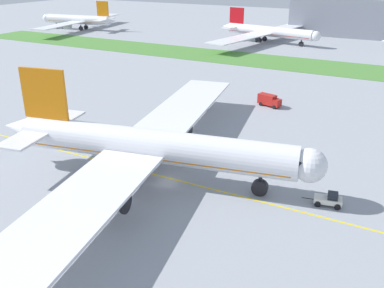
{
  "coord_description": "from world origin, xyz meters",
  "views": [
    {
      "loc": [
        34.25,
        -54.48,
        33.72
      ],
      "look_at": [
        0.41,
        8.14,
        3.83
      ],
      "focal_mm": 40.38,
      "sensor_mm": 36.0,
      "label": 1
    }
  ],
  "objects_px": {
    "service_truck_baggage_loader": "(269,100)",
    "service_truck_catering_van": "(184,102)",
    "pushback_tug": "(329,199)",
    "ground_crew_wingwalker_port": "(79,173)",
    "airliner_foreground": "(148,146)",
    "parked_airliner_far_centre": "(267,32)",
    "parked_airliner_far_left": "(79,20)"
  },
  "relations": [
    {
      "from": "service_truck_baggage_loader",
      "to": "service_truck_catering_van",
      "type": "relative_size",
      "value": 1.06
    },
    {
      "from": "pushback_tug",
      "to": "ground_crew_wingwalker_port",
      "type": "distance_m",
      "value": 40.54
    },
    {
      "from": "airliner_foreground",
      "to": "parked_airliner_far_centre",
      "type": "height_order",
      "value": "airliner_foreground"
    },
    {
      "from": "service_truck_catering_van",
      "to": "parked_airliner_far_centre",
      "type": "relative_size",
      "value": 0.07
    },
    {
      "from": "pushback_tug",
      "to": "service_truck_baggage_loader",
      "type": "xyz_separation_m",
      "value": [
        -24.06,
        42.46,
        0.63
      ]
    },
    {
      "from": "service_truck_catering_van",
      "to": "service_truck_baggage_loader",
      "type": "bearing_deg",
      "value": 33.17
    },
    {
      "from": "pushback_tug",
      "to": "ground_crew_wingwalker_port",
      "type": "height_order",
      "value": "pushback_tug"
    },
    {
      "from": "service_truck_baggage_loader",
      "to": "parked_airliner_far_left",
      "type": "xyz_separation_m",
      "value": [
        -136.52,
        82.07,
        3.61
      ]
    },
    {
      "from": "airliner_foreground",
      "to": "ground_crew_wingwalker_port",
      "type": "xyz_separation_m",
      "value": [
        -10.41,
        -5.68,
        -4.96
      ]
    },
    {
      "from": "airliner_foreground",
      "to": "ground_crew_wingwalker_port",
      "type": "distance_m",
      "value": 12.86
    },
    {
      "from": "airliner_foreground",
      "to": "service_truck_catering_van",
      "type": "bearing_deg",
      "value": 110.84
    },
    {
      "from": "airliner_foreground",
      "to": "pushback_tug",
      "type": "xyz_separation_m",
      "value": [
        28.52,
        5.63,
        -5.03
      ]
    },
    {
      "from": "service_truck_baggage_loader",
      "to": "service_truck_catering_van",
      "type": "distance_m",
      "value": 21.78
    },
    {
      "from": "parked_airliner_far_left",
      "to": "parked_airliner_far_centre",
      "type": "xyz_separation_m",
      "value": [
        103.94,
        9.38,
        -0.29
      ]
    },
    {
      "from": "airliner_foreground",
      "to": "parked_airliner_far_centre",
      "type": "relative_size",
      "value": 1.11
    },
    {
      "from": "pushback_tug",
      "to": "ground_crew_wingwalker_port",
      "type": "xyz_separation_m",
      "value": [
        -38.93,
        -11.31,
        0.07
      ]
    },
    {
      "from": "service_truck_catering_van",
      "to": "parked_airliner_far_left",
      "type": "distance_m",
      "value": 151.13
    },
    {
      "from": "service_truck_baggage_loader",
      "to": "service_truck_catering_van",
      "type": "xyz_separation_m",
      "value": [
        -18.23,
        -11.91,
        0.07
      ]
    },
    {
      "from": "pushback_tug",
      "to": "parked_airliner_far_centre",
      "type": "height_order",
      "value": "parked_airliner_far_centre"
    },
    {
      "from": "pushback_tug",
      "to": "service_truck_catering_van",
      "type": "relative_size",
      "value": 0.99
    },
    {
      "from": "pushback_tug",
      "to": "parked_airliner_far_centre",
      "type": "xyz_separation_m",
      "value": [
        -56.65,
        133.92,
        3.95
      ]
    },
    {
      "from": "airliner_foreground",
      "to": "service_truck_baggage_loader",
      "type": "bearing_deg",
      "value": 84.71
    },
    {
      "from": "ground_crew_wingwalker_port",
      "to": "parked_airliner_far_centre",
      "type": "height_order",
      "value": "parked_airliner_far_centre"
    },
    {
      "from": "airliner_foreground",
      "to": "parked_airliner_far_centre",
      "type": "distance_m",
      "value": 142.36
    },
    {
      "from": "airliner_foreground",
      "to": "parked_airliner_far_left",
      "type": "distance_m",
      "value": 185.43
    },
    {
      "from": "ground_crew_wingwalker_port",
      "to": "parked_airliner_far_left",
      "type": "distance_m",
      "value": 182.4
    },
    {
      "from": "parked_airliner_far_left",
      "to": "parked_airliner_far_centre",
      "type": "bearing_deg",
      "value": 5.16
    },
    {
      "from": "ground_crew_wingwalker_port",
      "to": "parked_airliner_far_left",
      "type": "relative_size",
      "value": 0.02
    },
    {
      "from": "ground_crew_wingwalker_port",
      "to": "service_truck_baggage_loader",
      "type": "relative_size",
      "value": 0.26
    },
    {
      "from": "pushback_tug",
      "to": "parked_airliner_far_left",
      "type": "relative_size",
      "value": 0.08
    },
    {
      "from": "service_truck_baggage_loader",
      "to": "parked_airliner_far_left",
      "type": "relative_size",
      "value": 0.09
    },
    {
      "from": "parked_airliner_far_left",
      "to": "parked_airliner_far_centre",
      "type": "distance_m",
      "value": 104.36
    }
  ]
}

